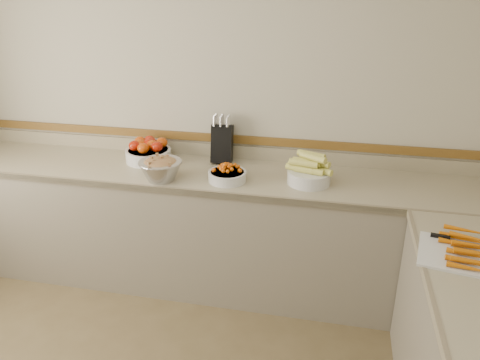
% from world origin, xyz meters
% --- Properties ---
extents(back_wall, '(4.00, 0.00, 4.00)m').
position_xyz_m(back_wall, '(0.00, 2.00, 1.30)').
color(back_wall, '#AFA890').
rests_on(back_wall, ground_plane).
extents(counter_back, '(4.00, 0.65, 1.08)m').
position_xyz_m(counter_back, '(0.00, 1.68, 0.45)').
color(counter_back, gray).
rests_on(counter_back, ground_plane).
extents(knife_block, '(0.16, 0.19, 0.36)m').
position_xyz_m(knife_block, '(0.10, 1.90, 1.05)').
color(knife_block, black).
rests_on(knife_block, counter_back).
extents(tomato_bowl, '(0.33, 0.33, 0.16)m').
position_xyz_m(tomato_bowl, '(-0.44, 1.80, 0.98)').
color(tomato_bowl, silver).
rests_on(tomato_bowl, counter_back).
extents(cherry_tomato_bowl, '(0.26, 0.26, 0.14)m').
position_xyz_m(cherry_tomato_bowl, '(0.22, 1.55, 0.95)').
color(cherry_tomato_bowl, silver).
rests_on(cherry_tomato_bowl, counter_back).
extents(corn_bowl, '(0.31, 0.29, 0.21)m').
position_xyz_m(corn_bowl, '(0.75, 1.63, 0.97)').
color(corn_bowl, silver).
rests_on(corn_bowl, counter_back).
extents(rhubarb_bowl, '(0.29, 0.29, 0.17)m').
position_xyz_m(rhubarb_bowl, '(-0.22, 1.47, 0.98)').
color(rhubarb_bowl, '#B2B2BA').
rests_on(rhubarb_bowl, counter_back).
extents(cutting_board, '(0.49, 0.43, 0.06)m').
position_xyz_m(cutting_board, '(1.57, 0.89, 0.92)').
color(cutting_board, beige).
rests_on(cutting_board, counter_right).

